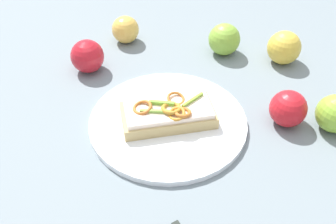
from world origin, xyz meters
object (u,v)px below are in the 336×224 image
at_px(apple_0, 224,39).
at_px(apple_4, 87,56).
at_px(apple_1, 284,48).
at_px(apple_2, 335,114).
at_px(apple_3, 125,30).
at_px(sandwich, 168,113).
at_px(apple_5, 288,109).
at_px(plate, 168,122).

xyz_separation_m(apple_0, apple_4, (-0.30, 0.12, -0.00)).
distance_m(apple_1, apple_4, 0.46).
relative_size(apple_2, apple_3, 1.09).
xyz_separation_m(sandwich, apple_2, (0.26, -0.19, 0.01)).
height_order(sandwich, apple_4, apple_4).
height_order(sandwich, apple_5, apple_5).
height_order(plate, apple_0, apple_0).
bearing_deg(apple_4, apple_0, -21.56).
height_order(apple_0, apple_3, apple_0).
bearing_deg(sandwich, apple_4, -56.55).
relative_size(apple_0, apple_4, 1.01).
bearing_deg(apple_2, sandwich, 143.89).
xyz_separation_m(plate, apple_2, (0.26, -0.19, 0.03)).
bearing_deg(sandwich, apple_3, -82.27).
distance_m(plate, apple_5, 0.23).
distance_m(apple_2, apple_5, 0.09).
bearing_deg(apple_4, apple_2, -55.59).
bearing_deg(sandwich, apple_2, 166.96).
height_order(plate, sandwich, sandwich).
bearing_deg(apple_1, apple_3, 131.96).
xyz_separation_m(apple_2, apple_3, (-0.17, 0.51, -0.00)).
height_order(apple_1, apple_5, apple_1).
relative_size(plate, apple_3, 4.52).
distance_m(sandwich, apple_4, 0.26).
relative_size(apple_3, apple_5, 0.94).
bearing_deg(apple_0, apple_4, 158.44).
bearing_deg(apple_0, apple_5, -103.33).
relative_size(plate, apple_4, 4.07).
bearing_deg(apple_2, apple_0, 90.00).
height_order(plate, apple_3, apple_3).
height_order(apple_0, apple_1, apple_1).
bearing_deg(apple_2, apple_4, 124.41).
bearing_deg(plate, sandwich, -112.65).
distance_m(plate, apple_2, 0.32).
distance_m(plate, apple_0, 0.29).
relative_size(apple_0, apple_1, 0.98).
bearing_deg(apple_4, apple_1, -30.04).
height_order(apple_1, apple_3, apple_1).
xyz_separation_m(apple_1, apple_3, (-0.26, 0.29, -0.00)).
xyz_separation_m(sandwich, apple_1, (0.35, 0.03, 0.01)).
xyz_separation_m(apple_2, apple_4, (-0.30, 0.44, 0.00)).
xyz_separation_m(plate, apple_4, (-0.05, 0.26, 0.03)).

